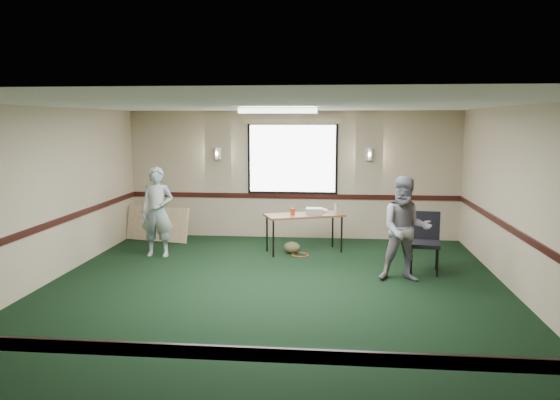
# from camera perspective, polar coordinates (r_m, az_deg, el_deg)

# --- Properties ---
(ground) EXTENTS (8.00, 8.00, 0.00)m
(ground) POSITION_cam_1_polar(r_m,az_deg,el_deg) (7.93, -0.94, -9.97)
(ground) COLOR black
(ground) RESTS_ON ground
(room_shell) EXTENTS (8.00, 8.02, 8.00)m
(room_shell) POSITION_cam_1_polar(r_m,az_deg,el_deg) (9.69, 0.48, 2.92)
(room_shell) COLOR tan
(room_shell) RESTS_ON ground
(folding_table) EXTENTS (1.57, 1.08, 0.73)m
(folding_table) POSITION_cam_1_polar(r_m,az_deg,el_deg) (10.36, 2.55, -1.79)
(folding_table) COLOR brown
(folding_table) RESTS_ON ground
(projector) EXTENTS (0.33, 0.28, 0.11)m
(projector) POSITION_cam_1_polar(r_m,az_deg,el_deg) (10.43, 3.61, -1.13)
(projector) COLOR #9A9CA3
(projector) RESTS_ON folding_table
(game_console) EXTENTS (0.25, 0.22, 0.05)m
(game_console) POSITION_cam_1_polar(r_m,az_deg,el_deg) (10.64, 4.37, -1.11)
(game_console) COLOR white
(game_console) RESTS_ON folding_table
(red_cup) EXTENTS (0.08, 0.08, 0.13)m
(red_cup) POSITION_cam_1_polar(r_m,az_deg,el_deg) (10.26, 1.33, -1.22)
(red_cup) COLOR #B2290B
(red_cup) RESTS_ON folding_table
(water_bottle) EXTENTS (0.05, 0.05, 0.18)m
(water_bottle) POSITION_cam_1_polar(r_m,az_deg,el_deg) (10.47, 5.86, -0.93)
(water_bottle) COLOR #8EBDE9
(water_bottle) RESTS_ON folding_table
(duffel_bag) EXTENTS (0.32, 0.24, 0.22)m
(duffel_bag) POSITION_cam_1_polar(r_m,az_deg,el_deg) (10.35, 1.25, -4.99)
(duffel_bag) COLOR #4C492B
(duffel_bag) RESTS_ON ground
(cable_coil) EXTENTS (0.36, 0.36, 0.02)m
(cable_coil) POSITION_cam_1_polar(r_m,az_deg,el_deg) (10.23, 2.12, -5.74)
(cable_coil) COLOR red
(cable_coil) RESTS_ON ground
(folded_table) EXTENTS (1.41, 0.53, 0.72)m
(folded_table) POSITION_cam_1_polar(r_m,az_deg,el_deg) (11.66, -12.70, -2.44)
(folded_table) COLOR #A27F64
(folded_table) RESTS_ON ground
(conference_chair) EXTENTS (0.55, 0.57, 0.99)m
(conference_chair) POSITION_cam_1_polar(r_m,az_deg,el_deg) (9.36, 14.89, -3.75)
(conference_chair) COLOR black
(conference_chair) RESTS_ON ground
(person_left) EXTENTS (0.61, 0.40, 1.66)m
(person_left) POSITION_cam_1_polar(r_m,az_deg,el_deg) (10.26, -12.70, -1.22)
(person_left) COLOR #456A98
(person_left) RESTS_ON ground
(person_right) EXTENTS (0.80, 0.63, 1.64)m
(person_right) POSITION_cam_1_polar(r_m,az_deg,el_deg) (8.67, 12.97, -2.99)
(person_right) COLOR #7287B2
(person_right) RESTS_ON ground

